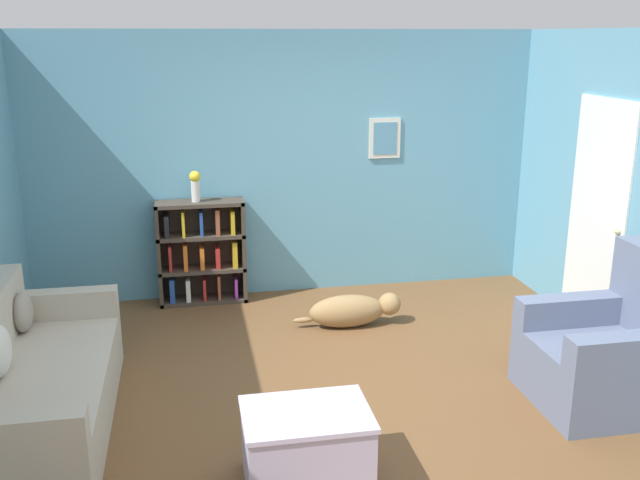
% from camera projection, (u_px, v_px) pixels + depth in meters
% --- Properties ---
extents(ground_plane, '(14.00, 14.00, 0.00)m').
position_uv_depth(ground_plane, '(330.00, 390.00, 5.31)').
color(ground_plane, brown).
extents(wall_back, '(5.60, 0.13, 2.60)m').
position_uv_depth(wall_back, '(285.00, 165.00, 7.07)').
color(wall_back, '#609EB7').
rests_on(wall_back, ground_plane).
extents(couch, '(0.86, 2.09, 0.85)m').
position_uv_depth(couch, '(31.00, 389.00, 4.68)').
color(couch, '#B7AD99').
rests_on(couch, ground_plane).
extents(bookshelf, '(0.85, 0.28, 1.02)m').
position_uv_depth(bookshelf, '(202.00, 253.00, 6.96)').
color(bookshelf, '#42382D').
rests_on(bookshelf, ground_plane).
extents(recliner_chair, '(0.96, 0.90, 1.10)m').
position_uv_depth(recliner_chair, '(611.00, 353.00, 5.06)').
color(recliner_chair, slate).
rests_on(recliner_chair, ground_plane).
extents(coffee_table, '(0.74, 0.54, 0.46)m').
position_uv_depth(coffee_table, '(307.00, 445.00, 4.16)').
color(coffee_table, '#BCB2D1').
rests_on(coffee_table, ground_plane).
extents(dog, '(1.00, 0.27, 0.30)m').
position_uv_depth(dog, '(353.00, 310.00, 6.43)').
color(dog, '#9E7A4C').
rests_on(dog, ground_plane).
extents(vase, '(0.11, 0.11, 0.30)m').
position_uv_depth(vase, '(195.00, 184.00, 6.75)').
color(vase, silver).
rests_on(vase, bookshelf).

